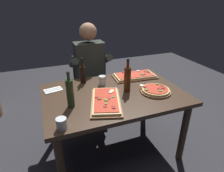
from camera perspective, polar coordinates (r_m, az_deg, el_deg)
The scene contains 13 objects.
ground_plane at distance 2.37m, azimuth 0.45°, elevation -18.02°, with size 6.40×6.40×0.00m, color #2D2D33.
dining_table at distance 1.98m, azimuth 0.52°, elevation -4.38°, with size 1.40×0.96×0.74m.
pizza_rectangular_front at distance 2.30m, azimuth 6.84°, elevation 3.07°, with size 0.53×0.30×0.05m.
pizza_rectangular_left at distance 1.74m, azimuth -1.83°, elevation -4.50°, with size 0.41×0.57×0.05m.
pizza_round_far at distance 1.98m, azimuth 12.92°, elevation -1.28°, with size 0.31×0.31×0.05m.
wine_bottle_dark at distance 2.14m, azimuth -8.73°, elevation 3.61°, with size 0.06×0.06×0.29m.
oil_bottle_amber at distance 1.91m, azimuth 4.63°, elevation 2.21°, with size 0.07×0.07×0.34m.
vinegar_bottle_green at distance 1.67m, azimuth -12.48°, elevation -2.05°, with size 0.06×0.06×0.33m.
tumbler_near_camera at distance 2.08m, azimuth -2.93°, elevation 1.71°, with size 0.07×0.07×0.10m.
tumbler_far_side at distance 1.47m, azimuth -14.86°, elevation -11.00°, with size 0.08×0.08×0.09m.
napkin_cutlery_set at distance 2.06m, azimuth -17.23°, elevation -1.18°, with size 0.20×0.14×0.01m.
diner_chair at distance 2.77m, azimuth -6.78°, elevation 0.95°, with size 0.44×0.44×0.87m.
seated_diner at distance 2.56m, azimuth -6.39°, elevation 5.10°, with size 0.53×0.41×1.33m.
Camera 1 is at (-0.63, -1.59, 1.63)m, focal length 30.48 mm.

